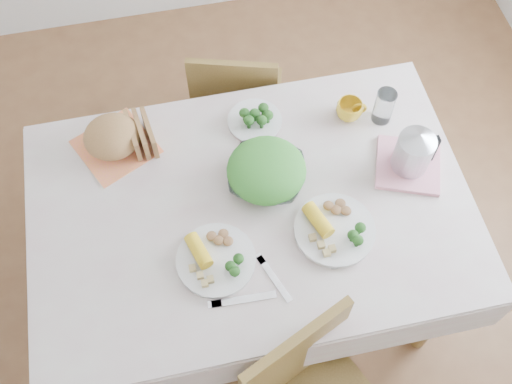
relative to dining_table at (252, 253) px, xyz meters
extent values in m
plane|color=brown|center=(0.00, 0.00, -0.38)|extent=(3.60, 3.60, 0.00)
cube|color=brown|center=(0.00, 0.00, 0.00)|extent=(1.40, 0.90, 0.75)
cube|color=beige|center=(0.00, 0.00, 0.38)|extent=(1.50, 1.00, 0.01)
cube|color=brown|center=(0.09, 0.75, 0.09)|extent=(0.47, 0.47, 0.83)
imported|color=white|center=(0.07, 0.09, 0.42)|extent=(0.33, 0.33, 0.06)
cylinder|color=white|center=(-0.15, -0.17, 0.40)|extent=(0.27, 0.27, 0.02)
cylinder|color=white|center=(0.25, -0.15, 0.40)|extent=(0.27, 0.27, 0.02)
cylinder|color=beige|center=(0.08, 0.34, 0.40)|extent=(0.22, 0.22, 0.02)
cube|color=#FB8851|center=(-0.43, 0.34, 0.39)|extent=(0.33, 0.33, 0.00)
ellipsoid|color=olive|center=(-0.43, 0.34, 0.45)|extent=(0.24, 0.23, 0.12)
imported|color=yellow|center=(0.43, 0.30, 0.43)|extent=(0.12, 0.12, 0.08)
cylinder|color=white|center=(0.54, 0.27, 0.45)|extent=(0.07, 0.07, 0.14)
cube|color=pink|center=(0.57, 0.04, 0.40)|extent=(0.28, 0.28, 0.02)
cylinder|color=#B2B5BA|center=(0.57, 0.04, 0.51)|extent=(0.13, 0.13, 0.18)
cube|color=silver|center=(0.02, -0.27, 0.39)|extent=(0.08, 0.18, 0.00)
cube|color=silver|center=(0.23, -0.19, 0.39)|extent=(0.05, 0.18, 0.00)
cube|color=silver|center=(-0.09, -0.32, 0.39)|extent=(0.21, 0.03, 0.00)
camera|label=1|loc=(-0.19, -0.94, 2.18)|focal=42.00mm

